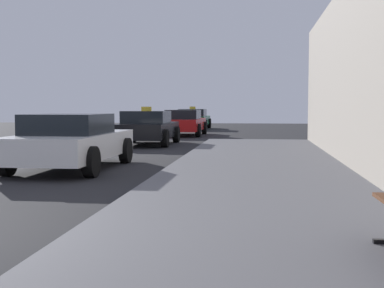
{
  "coord_description": "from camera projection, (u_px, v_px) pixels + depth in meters",
  "views": [
    {
      "loc": [
        3.95,
        -4.84,
        1.44
      ],
      "look_at": [
        3.12,
        1.67,
        0.97
      ],
      "focal_mm": 49.26,
      "sensor_mm": 36.0,
      "label": 1
    }
  ],
  "objects": [
    {
      "name": "sidewalk",
      "position": [
        263.0,
        254.0,
        4.88
      ],
      "size": [
        4.0,
        32.0,
        0.15
      ],
      "primitive_type": "cube",
      "color": "#5B5B60",
      "rests_on": "ground_plane"
    },
    {
      "name": "car_white",
      "position": [
        71.0,
        141.0,
        12.07
      ],
      "size": [
        2.03,
        4.37,
        1.27
      ],
      "color": "white",
      "rests_on": "ground_plane"
    },
    {
      "name": "car_black",
      "position": [
        147.0,
        128.0,
        19.78
      ],
      "size": [
        2.0,
        4.06,
        1.43
      ],
      "color": "black",
      "rests_on": "ground_plane"
    },
    {
      "name": "car_red",
      "position": [
        184.0,
        122.0,
        26.06
      ],
      "size": [
        1.96,
        4.5,
        1.27
      ],
      "color": "red",
      "rests_on": "ground_plane"
    },
    {
      "name": "car_green",
      "position": [
        193.0,
        119.0,
        33.55
      ],
      "size": [
        2.04,
        4.26,
        1.43
      ],
      "color": "#196638",
      "rests_on": "ground_plane"
    }
  ]
}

